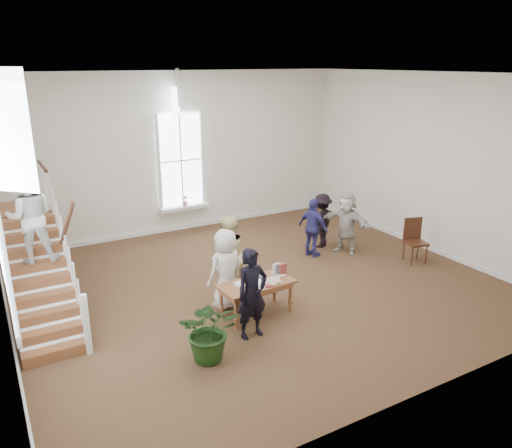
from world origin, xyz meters
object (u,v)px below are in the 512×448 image
library_table (257,286)px  floor_plant (210,330)px  police_officer (252,294)px  elderly_woman (226,269)px  side_chair (414,237)px  woman_cluster_a (313,228)px  woman_cluster_c (346,223)px  person_yellow (228,256)px  woman_cluster_b (322,221)px

library_table → floor_plant: (-1.42, -0.96, -0.06)m
police_officer → elderly_woman: police_officer is taller
police_officer → floor_plant: size_ratio=1.54×
library_table → side_chair: size_ratio=1.39×
library_table → woman_cluster_a: woman_cluster_a is taller
woman_cluster_c → side_chair: 1.69m
person_yellow → woman_cluster_c: (3.72, 0.69, -0.06)m
elderly_woman → woman_cluster_a: (3.12, 1.39, -0.06)m
police_officer → person_yellow: bearing=72.5°
elderly_woman → woman_cluster_a: bearing=-167.1°
library_table → police_officer: size_ratio=0.91×
person_yellow → woman_cluster_a: size_ratio=1.14×
woman_cluster_a → side_chair: woman_cluster_a is taller
floor_plant → side_chair: side_chair is taller
woman_cluster_c → floor_plant: bearing=-81.7°
library_table → person_yellow: 1.14m
side_chair → police_officer: bearing=-151.6°
police_officer → side_chair: (5.19, 1.15, -0.22)m
woman_cluster_a → police_officer: bearing=114.1°
library_table → person_yellow: size_ratio=0.88×
library_table → side_chair: bearing=1.7°
floor_plant → woman_cluster_a: bearing=35.3°
elderly_woman → floor_plant: elderly_woman is taller
elderly_woman → woman_cluster_c: elderly_woman is taller
police_officer → side_chair: size_ratio=1.53×
woman_cluster_a → woman_cluster_b: size_ratio=1.04×
person_yellow → woman_cluster_b: size_ratio=1.19×
person_yellow → woman_cluster_a: 2.96m
library_table → side_chair: 4.76m
person_yellow → woman_cluster_c: size_ratio=1.08×
elderly_woman → woman_cluster_b: size_ratio=1.13×
library_table → floor_plant: 1.72m
police_officer → woman_cluster_c: bearing=26.1°
woman_cluster_a → woman_cluster_b: woman_cluster_a is taller
elderly_woman → woman_cluster_b: (3.72, 1.84, -0.09)m
person_yellow → side_chair: size_ratio=1.57×
woman_cluster_c → side_chair: bearing=19.5°
person_yellow → woman_cluster_c: bearing=166.8°
library_table → woman_cluster_b: size_ratio=1.04×
elderly_woman → police_officer: bearing=74.2°
library_table → floor_plant: floor_plant is taller
police_officer → woman_cluster_c: (4.12, 2.44, -0.04)m
woman_cluster_a → library_table: bearing=110.7°
woman_cluster_c → floor_plant: 5.79m
woman_cluster_b → side_chair: 2.39m
elderly_woman → person_yellow: bearing=-132.2°
police_officer → woman_cluster_a: size_ratio=1.11×
elderly_woman → side_chair: 5.10m
police_officer → elderly_woman: 1.25m
woman_cluster_a → woman_cluster_b: (0.60, 0.45, -0.03)m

